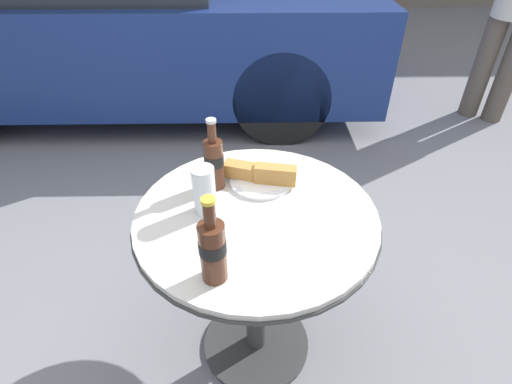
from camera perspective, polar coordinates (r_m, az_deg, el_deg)
The scene contains 7 objects.
ground_plane at distance 1.76m, azimuth 0.03°, elevation -20.82°, with size 30.00×30.00×0.00m, color slate.
bistro_table at distance 1.33m, azimuth 0.03°, elevation -8.61°, with size 0.75×0.75×0.71m.
cola_bottle_left at distance 1.27m, azimuth -6.02°, elevation 4.35°, with size 0.06×0.06×0.24m.
cola_bottle_right at distance 0.97m, azimuth -6.22°, elevation -8.06°, with size 0.07×0.07×0.25m.
drinking_glass at distance 1.19m, azimuth -7.39°, elevation -0.04°, with size 0.07×0.07×0.15m.
lunch_plate_near at distance 1.32m, azimuth 0.68°, elevation 2.26°, with size 0.24×0.21×0.07m.
parked_car at distance 3.65m, azimuth -18.52°, elevation 22.23°, with size 3.85×1.79×1.35m.
Camera 1 is at (-0.02, -0.93, 1.49)m, focal length 28.00 mm.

